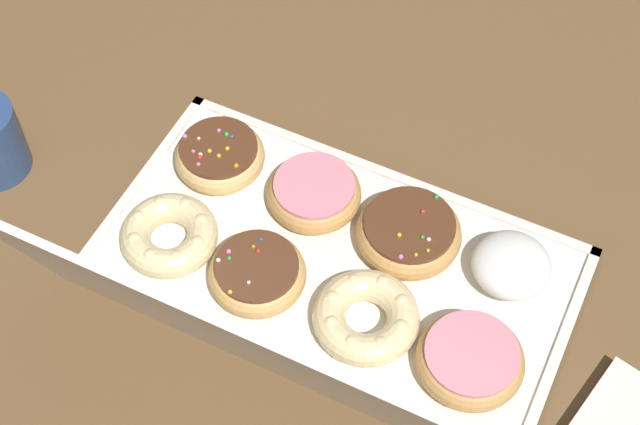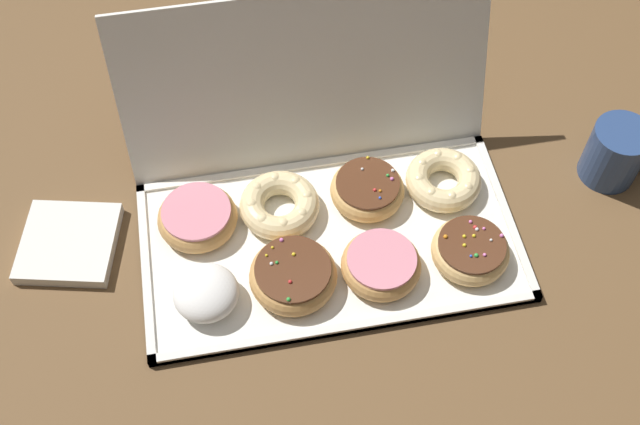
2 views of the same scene
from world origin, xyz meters
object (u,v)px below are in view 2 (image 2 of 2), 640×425
powdered_filled_donut_0 (206,293)px  cruller_donut_5 (279,205)px  sprinkle_donut_6 (367,189)px  donut_box (330,242)px  sprinkle_donut_3 (470,250)px  pink_frosted_donut_2 (381,264)px  sprinkle_donut_1 (293,275)px  cruller_donut_7 (443,180)px  napkin_stack (69,243)px  coffee_mug (617,152)px  pink_frosted_donut_4 (197,217)px

powdered_filled_donut_0 → cruller_donut_5: 0.18m
cruller_donut_5 → sprinkle_donut_6: bearing=1.4°
donut_box → sprinkle_donut_6: bearing=43.7°
sprinkle_donut_3 → cruller_donut_5: size_ratio=0.94×
powdered_filled_donut_0 → pink_frosted_donut_2: powdered_filled_donut_0 is taller
sprinkle_donut_1 → sprinkle_donut_6: (0.13, 0.12, -0.00)m
sprinkle_donut_6 → cruller_donut_7: size_ratio=0.97×
sprinkle_donut_6 → napkin_stack: bearing=-179.8°
coffee_mug → pink_frosted_donut_2: bearing=-163.5°
powdered_filled_donut_0 → pink_frosted_donut_2: 0.24m
sprinkle_donut_3 → pink_frosted_donut_4: bearing=161.5°
napkin_stack → sprinkle_donut_1: bearing=-21.6°
powdered_filled_donut_0 → cruller_donut_5: bearing=46.9°
cruller_donut_5 → donut_box: bearing=-44.2°
powdered_filled_donut_0 → sprinkle_donut_1: bearing=3.6°
sprinkle_donut_6 → napkin_stack: size_ratio=0.83×
cruller_donut_7 → pink_frosted_donut_4: bearing=-179.7°
cruller_donut_7 → cruller_donut_5: bearing=-179.7°
napkin_stack → cruller_donut_5: bearing=-0.3°
sprinkle_donut_1 → pink_frosted_donut_2: sprinkle_donut_1 is taller
sprinkle_donut_3 → donut_box: bearing=161.5°
sprinkle_donut_1 → pink_frosted_donut_2: 0.12m
sprinkle_donut_3 → coffee_mug: size_ratio=1.04×
sprinkle_donut_3 → pink_frosted_donut_4: sprinkle_donut_3 is taller
cruller_donut_5 → napkin_stack: 0.31m
sprinkle_donut_1 → cruller_donut_5: (-0.00, 0.12, -0.00)m
cruller_donut_5 → sprinkle_donut_6: (0.13, 0.00, 0.00)m
sprinkle_donut_6 → coffee_mug: bearing=-2.0°
sprinkle_donut_6 → sprinkle_donut_3: bearing=-46.9°
cruller_donut_5 → coffee_mug: (0.51, -0.01, 0.02)m
cruller_donut_7 → napkin_stack: size_ratio=0.85×
pink_frosted_donut_4 → cruller_donut_5: same height
donut_box → cruller_donut_7: size_ratio=4.77×
pink_frosted_donut_2 → sprinkle_donut_6: bearing=86.3°
donut_box → pink_frosted_donut_2: bearing=-46.3°
sprinkle_donut_1 → sprinkle_donut_6: 0.18m
sprinkle_donut_3 → napkin_stack: bearing=167.3°
sprinkle_donut_3 → pink_frosted_donut_4: size_ratio=0.95×
pink_frosted_donut_2 → powdered_filled_donut_0: bearing=-179.2°
sprinkle_donut_3 → sprinkle_donut_6: bearing=133.1°
sprinkle_donut_3 → napkin_stack: 0.58m
sprinkle_donut_3 → sprinkle_donut_1: bearing=178.9°
cruller_donut_5 → napkin_stack: bearing=179.7°
coffee_mug → cruller_donut_5: bearing=178.9°
donut_box → napkin_stack: bearing=170.3°
donut_box → sprinkle_donut_6: 0.10m
sprinkle_donut_3 → powdered_filled_donut_0: bearing=-179.6°
sprinkle_donut_3 → sprinkle_donut_6: 0.18m
sprinkle_donut_3 → coffee_mug: coffee_mug is taller
sprinkle_donut_3 → coffee_mug: bearing=23.9°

